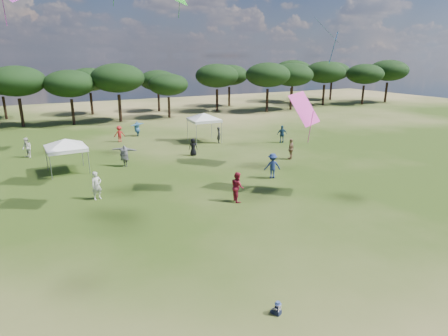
# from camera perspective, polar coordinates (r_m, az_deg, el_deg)

# --- Properties ---
(tree_line) EXTENTS (108.78, 17.63, 7.77)m
(tree_line) POSITION_cam_1_polar(r_m,az_deg,el_deg) (54.81, -17.50, 12.81)
(tree_line) COLOR black
(tree_line) RESTS_ON ground
(tent_left) EXTENTS (5.60, 5.60, 2.87)m
(tent_left) POSITION_cam_1_polar(r_m,az_deg,el_deg) (30.12, -23.07, 3.89)
(tent_left) COLOR gray
(tent_left) RESTS_ON ground
(tent_right) EXTENTS (5.78, 5.78, 3.27)m
(tent_right) POSITION_cam_1_polar(r_m,az_deg,el_deg) (37.94, -3.05, 8.20)
(tent_right) COLOR gray
(tent_right) RESTS_ON ground
(toddler) EXTENTS (0.37, 0.40, 0.49)m
(toddler) POSITION_cam_1_polar(r_m,az_deg,el_deg) (13.69, 8.13, -20.44)
(toddler) COLOR #161D32
(toddler) RESTS_ON ground
(festival_crowd) EXTENTS (29.72, 23.07, 1.83)m
(festival_crowd) POSITION_cam_1_polar(r_m,az_deg,el_deg) (31.01, -13.23, 2.09)
(festival_crowd) COLOR #2F2F34
(festival_crowd) RESTS_ON ground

